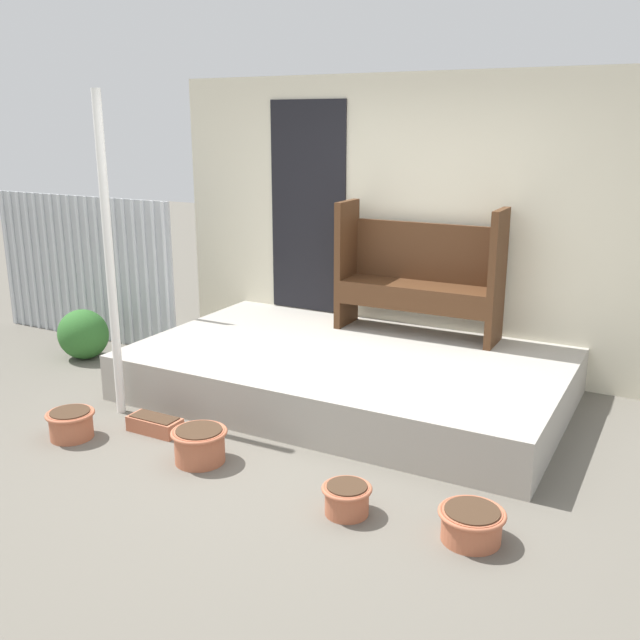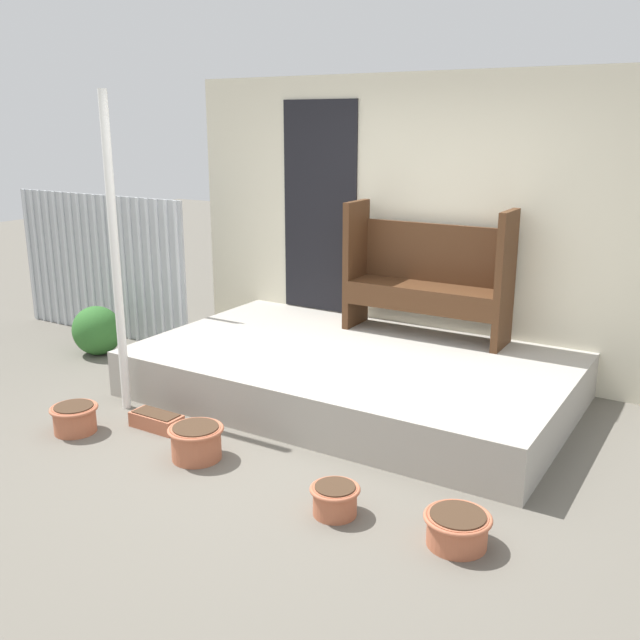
# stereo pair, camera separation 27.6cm
# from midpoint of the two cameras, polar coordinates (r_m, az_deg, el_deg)

# --- Properties ---
(ground_plane) EXTENTS (24.00, 24.00, 0.00)m
(ground_plane) POSITION_cam_midpoint_polar(r_m,az_deg,el_deg) (5.07, -0.77, -9.97)
(ground_plane) COLOR #666056
(porch_slab) EXTENTS (3.43, 2.07, 0.38)m
(porch_slab) POSITION_cam_midpoint_polar(r_m,az_deg,el_deg) (5.86, 3.96, -4.39)
(porch_slab) COLOR #A8A399
(porch_slab) RESTS_ON ground_plane
(house_wall) EXTENTS (4.63, 0.08, 2.60)m
(house_wall) POSITION_cam_midpoint_polar(r_m,az_deg,el_deg) (6.55, 8.20, 7.68)
(house_wall) COLOR beige
(house_wall) RESTS_ON ground_plane
(fence_corrugated) EXTENTS (2.34, 0.05, 1.47)m
(fence_corrugated) POSITION_cam_midpoint_polar(r_m,az_deg,el_deg) (7.76, -16.21, 4.20)
(fence_corrugated) COLOR #ADB2B7
(fence_corrugated) RESTS_ON ground_plane
(support_post) EXTENTS (0.07, 0.07, 2.41)m
(support_post) POSITION_cam_midpoint_polar(r_m,az_deg,el_deg) (5.53, -14.69, 4.86)
(support_post) COLOR white
(support_post) RESTS_ON ground_plane
(bench) EXTENTS (1.44, 0.42, 1.13)m
(bench) POSITION_cam_midpoint_polar(r_m,az_deg,el_deg) (6.24, 9.88, 3.80)
(bench) COLOR #4C2D19
(bench) RESTS_ON porch_slab
(flower_pot_left) EXTENTS (0.34, 0.34, 0.20)m
(flower_pot_left) POSITION_cam_midpoint_polar(r_m,az_deg,el_deg) (5.48, -17.68, -7.45)
(flower_pot_left) COLOR #B26042
(flower_pot_left) RESTS_ON ground_plane
(flower_pot_middle) EXTENTS (0.38, 0.38, 0.23)m
(flower_pot_middle) POSITION_cam_midpoint_polar(r_m,az_deg,el_deg) (4.88, -8.26, -9.57)
(flower_pot_middle) COLOR #B26042
(flower_pot_middle) RESTS_ON ground_plane
(flower_pot_right) EXTENTS (0.29, 0.29, 0.18)m
(flower_pot_right) POSITION_cam_midpoint_polar(r_m,az_deg,el_deg) (4.22, 3.14, -14.09)
(flower_pot_right) COLOR #B26042
(flower_pot_right) RESTS_ON ground_plane
(flower_pot_far_right) EXTENTS (0.37, 0.37, 0.18)m
(flower_pot_far_right) POSITION_cam_midpoint_polar(r_m,az_deg,el_deg) (4.04, 12.93, -15.92)
(flower_pot_far_right) COLOR #B26042
(flower_pot_far_right) RESTS_ON ground_plane
(planter_box_rect) EXTENTS (0.40, 0.18, 0.12)m
(planter_box_rect) POSITION_cam_midpoint_polar(r_m,az_deg,el_deg) (5.41, -11.52, -7.91)
(planter_box_rect) COLOR #B76647
(planter_box_rect) RESTS_ON ground_plane
(shrub_by_fence) EXTENTS (0.50, 0.45, 0.48)m
(shrub_by_fence) POSITION_cam_midpoint_polar(r_m,az_deg,el_deg) (7.17, -16.36, -0.82)
(shrub_by_fence) COLOR #2D6628
(shrub_by_fence) RESTS_ON ground_plane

